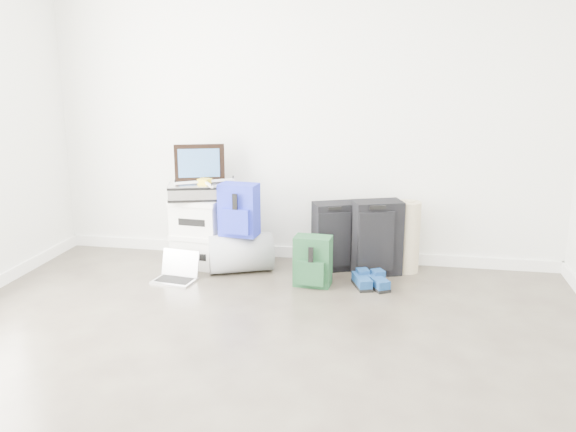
% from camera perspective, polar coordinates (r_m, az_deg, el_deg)
% --- Properties ---
extents(ground, '(5.00, 5.00, 0.00)m').
position_cam_1_polar(ground, '(3.35, -5.86, -17.10)').
color(ground, '#372F28').
rests_on(ground, ground).
extents(room_envelope, '(4.52, 5.02, 2.71)m').
position_cam_1_polar(room_envelope, '(2.88, -6.65, 13.80)').
color(room_envelope, white).
rests_on(room_envelope, ground).
extents(boxes_stack, '(0.45, 0.37, 0.60)m').
position_cam_1_polar(boxes_stack, '(5.35, -8.40, -1.50)').
color(boxes_stack, white).
rests_on(boxes_stack, ground).
extents(briefcase, '(0.54, 0.46, 0.13)m').
position_cam_1_polar(briefcase, '(5.26, -8.54, 2.33)').
color(briefcase, '#B2B2B7').
rests_on(briefcase, boxes_stack).
extents(painting, '(0.41, 0.16, 0.32)m').
position_cam_1_polar(painting, '(5.31, -8.29, 4.95)').
color(painting, black).
rests_on(painting, briefcase).
extents(drone, '(0.45, 0.45, 0.05)m').
position_cam_1_polar(drone, '(5.20, -7.81, 3.23)').
color(drone, gold).
rests_on(drone, briefcase).
extents(duffel_bag, '(0.62, 0.51, 0.33)m').
position_cam_1_polar(duffel_bag, '(5.19, -4.46, -3.46)').
color(duffel_bag, gray).
rests_on(duffel_bag, ground).
extents(blue_backpack, '(0.33, 0.26, 0.44)m').
position_cam_1_polar(blue_backpack, '(5.06, -4.63, 0.48)').
color(blue_backpack, '#181EA2').
rests_on(blue_backpack, duffel_bag).
extents(large_suitcase, '(0.43, 0.36, 0.58)m').
position_cam_1_polar(large_suitcase, '(5.22, 4.46, -1.91)').
color(large_suitcase, black).
rests_on(large_suitcase, ground).
extents(green_backpack, '(0.30, 0.23, 0.40)m').
position_cam_1_polar(green_backpack, '(4.85, 2.31, -4.34)').
color(green_backpack, '#123220').
rests_on(green_backpack, ground).
extents(carry_on, '(0.45, 0.37, 0.63)m').
position_cam_1_polar(carry_on, '(5.13, 8.29, -2.04)').
color(carry_on, black).
rests_on(carry_on, ground).
extents(shoes, '(0.33, 0.29, 0.09)m').
position_cam_1_polar(shoes, '(4.90, 7.63, -6.14)').
color(shoes, black).
rests_on(shoes, ground).
extents(rolled_rug, '(0.20, 0.20, 0.61)m').
position_cam_1_polar(rolled_rug, '(5.24, 11.15, -1.94)').
color(rolled_rug, tan).
rests_on(rolled_rug, ground).
extents(laptop, '(0.36, 0.28, 0.23)m').
position_cam_1_polar(laptop, '(5.10, -10.36, -5.28)').
color(laptop, silver).
rests_on(laptop, ground).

